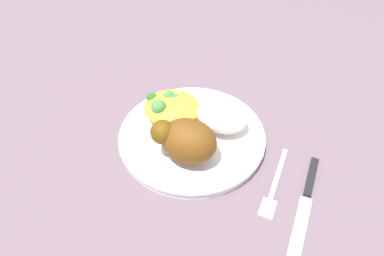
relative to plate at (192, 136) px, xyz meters
name	(u,v)px	position (x,y,z in m)	size (l,w,h in m)	color
ground_plane	(192,140)	(0.00, 0.00, -0.01)	(2.00, 2.00, 0.00)	#6C5762
plate	(192,136)	(0.00, 0.00, 0.00)	(0.26, 0.26, 0.02)	white
roasted_chicken	(186,140)	(-0.01, 0.05, 0.05)	(0.10, 0.07, 0.07)	brown
rice_pile	(222,117)	(-0.04, -0.03, 0.03)	(0.09, 0.07, 0.05)	white
mac_cheese_with_broccoli	(171,108)	(0.05, -0.02, 0.03)	(0.10, 0.09, 0.05)	gold
fork	(275,185)	(-0.16, 0.04, -0.01)	(0.02, 0.14, 0.01)	#B2B2B7
knife	(307,196)	(-0.21, 0.04, -0.01)	(0.02, 0.19, 0.01)	black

